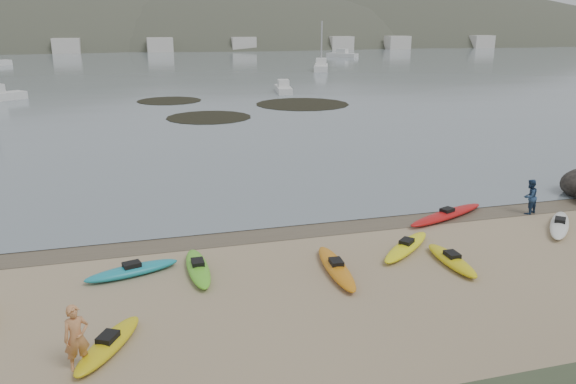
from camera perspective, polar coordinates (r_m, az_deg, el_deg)
name	(u,v)px	position (r m, az deg, el deg)	size (l,w,h in m)	color
ground	(288,227)	(22.99, 0.00, -3.58)	(600.00, 600.00, 0.00)	tan
wet_sand	(290,229)	(22.72, 0.20, -3.82)	(60.00, 60.00, 0.00)	brown
water	(138,38)	(320.91, -15.02, 14.86)	(1200.00, 1200.00, 0.00)	slate
kayaks	(330,259)	(19.65, 4.27, -6.76)	(22.86, 9.31, 0.34)	yellow
person_west	(76,337)	(14.69, -20.70, -13.66)	(0.61, 0.40, 1.67)	tan
person_east	(530,197)	(26.52, 23.35, -0.44)	(0.75, 0.59, 1.55)	navy
kelp_mats	(244,107)	(56.30, -4.48, 8.63)	(21.04, 19.11, 0.04)	black
moored_boats	(196,66)	(103.49, -9.33, 12.48)	(82.85, 71.19, 1.16)	silver
far_hills	(252,87)	(220.73, -3.71, 10.58)	(550.00, 135.00, 80.00)	#384235
far_town	(171,45)	(166.29, -11.85, 14.42)	(199.00, 5.00, 4.00)	beige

